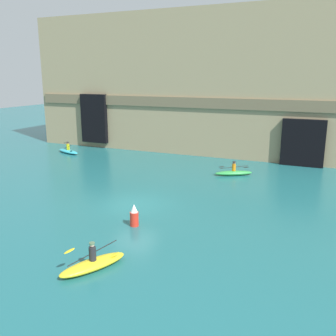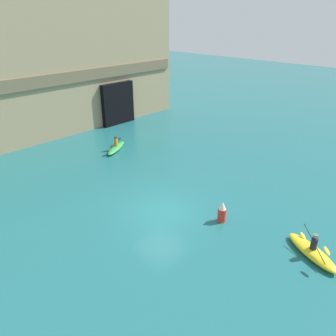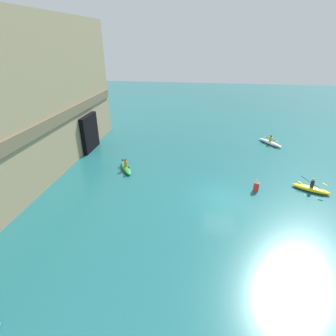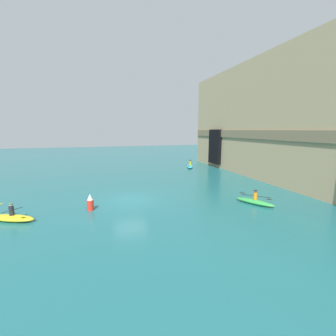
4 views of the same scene
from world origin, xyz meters
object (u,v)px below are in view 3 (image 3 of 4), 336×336
kayak_green (126,168)px  marker_buoy (256,185)px  kayak_white (270,142)px  kayak_yellow (311,188)px

kayak_green → marker_buoy: (-2.20, -11.75, 0.32)m
kayak_green → kayak_white: 17.56m
kayak_green → kayak_yellow: (-1.58, -16.26, 0.00)m
marker_buoy → kayak_white: bearing=-16.5°
kayak_green → marker_buoy: marker_buoy is taller
kayak_green → kayak_white: kayak_white is taller
kayak_white → kayak_yellow: (-10.60, -1.19, -0.02)m
kayak_white → marker_buoy: size_ratio=2.68×
kayak_green → kayak_yellow: bearing=54.5°
kayak_green → kayak_yellow: size_ratio=0.96×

